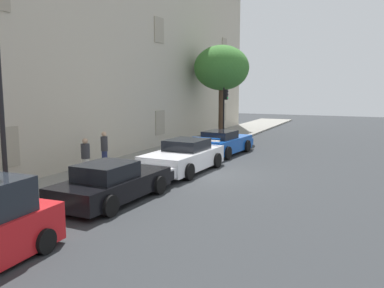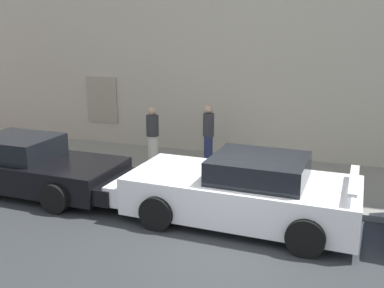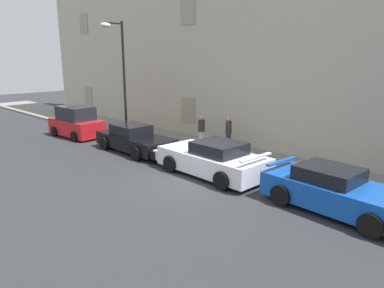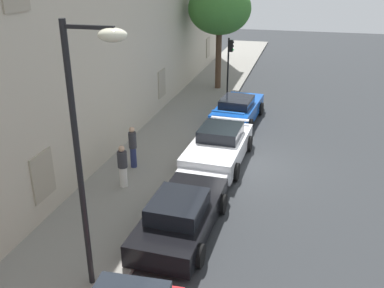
# 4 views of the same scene
# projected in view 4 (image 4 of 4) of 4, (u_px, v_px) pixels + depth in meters

# --- Properties ---
(ground_plane) EXTENTS (80.00, 80.00, 0.00)m
(ground_plane) POSITION_uv_depth(u_px,v_px,m) (246.00, 165.00, 17.43)
(ground_plane) COLOR #2B2D30
(sidewalk) EXTENTS (60.00, 3.58, 0.14)m
(sidewalk) POSITION_uv_depth(u_px,v_px,m) (159.00, 153.00, 18.30)
(sidewalk) COLOR gray
(sidewalk) RESTS_ON ground
(building_facade) EXTENTS (42.92, 4.38, 12.26)m
(building_facade) POSITION_uv_depth(u_px,v_px,m) (65.00, 4.00, 16.81)
(building_facade) COLOR #BCB29E
(building_facade) RESTS_ON ground
(sportscar_red_lead) EXTENTS (4.99, 2.22, 1.34)m
(sportscar_red_lead) POSITION_uv_depth(u_px,v_px,m) (183.00, 212.00, 12.97)
(sportscar_red_lead) COLOR black
(sportscar_red_lead) RESTS_ON ground
(sportscar_yellow_flank) EXTENTS (5.13, 2.42, 1.42)m
(sportscar_yellow_flank) POSITION_uv_depth(u_px,v_px,m) (217.00, 149.00, 17.34)
(sportscar_yellow_flank) COLOR white
(sportscar_yellow_flank) RESTS_ON ground
(sportscar_white_middle) EXTENTS (5.08, 2.36, 1.36)m
(sportscar_white_middle) POSITION_uv_depth(u_px,v_px,m) (239.00, 109.00, 22.20)
(sportscar_white_middle) COLOR #144CB2
(sportscar_white_middle) RESTS_ON ground
(tree_near_kerb) EXTENTS (3.87, 3.87, 6.56)m
(tree_near_kerb) POSITION_uv_depth(u_px,v_px,m) (220.00, 9.00, 25.94)
(tree_near_kerb) COLOR #473323
(tree_near_kerb) RESTS_ON sidewalk
(traffic_light) EXTENTS (0.22, 0.36, 3.61)m
(traffic_light) POSITION_uv_depth(u_px,v_px,m) (230.00, 58.00, 24.57)
(traffic_light) COLOR black
(traffic_light) RESTS_ON sidewalk
(street_lamp) EXTENTS (0.44, 1.42, 6.47)m
(street_lamp) POSITION_uv_depth(u_px,v_px,m) (90.00, 120.00, 8.98)
(street_lamp) COLOR black
(street_lamp) RESTS_ON sidewalk
(pedestrian_admiring) EXTENTS (0.34, 0.34, 1.70)m
(pedestrian_admiring) POSITION_uv_depth(u_px,v_px,m) (133.00, 146.00, 16.59)
(pedestrian_admiring) COLOR navy
(pedestrian_admiring) RESTS_ON sidewalk
(pedestrian_strolling) EXTENTS (0.44, 0.44, 1.59)m
(pedestrian_strolling) POSITION_uv_depth(u_px,v_px,m) (123.00, 166.00, 15.14)
(pedestrian_strolling) COLOR silver
(pedestrian_strolling) RESTS_ON sidewalk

